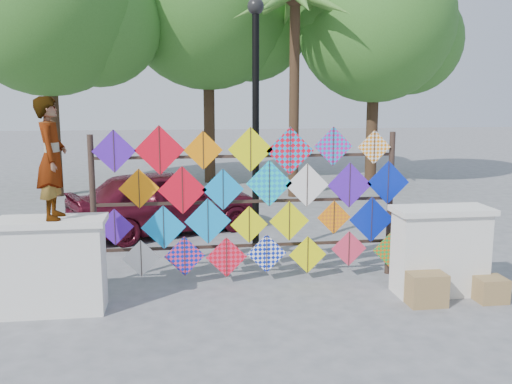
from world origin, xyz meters
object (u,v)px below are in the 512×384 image
sedan (165,201)px  lamppost (256,105)px  vendor_woman (52,158)px  kite_rack (253,202)px

sedan → lamppost: bearing=-164.6°
lamppost → sedan: bearing=127.8°
vendor_woman → sedan: size_ratio=0.40×
kite_rack → vendor_woman: size_ratio=3.11×
sedan → vendor_woman: bearing=140.7°
vendor_woman → lamppost: size_ratio=0.35×
kite_rack → lamppost: 1.93m
vendor_woman → kite_rack: bearing=-73.2°
kite_rack → sedan: size_ratio=1.23×
kite_rack → vendor_woman: bearing=-161.1°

